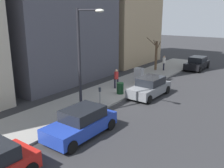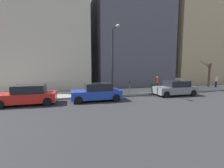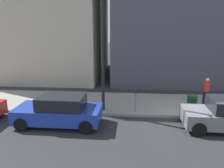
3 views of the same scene
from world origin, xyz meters
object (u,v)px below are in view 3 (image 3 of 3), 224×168
at_px(streetlamp, 102,42).
at_px(pedestrian_midblock, 206,89).
at_px(parking_meter, 136,97).
at_px(parked_car_blue, 59,111).
at_px(trash_bin, 192,103).

relative_size(streetlamp, pedestrian_midblock, 3.92).
relative_size(parking_meter, streetlamp, 0.21).
bearing_deg(parked_car_blue, pedestrian_midblock, -67.42).
relative_size(trash_bin, pedestrian_midblock, 0.54).
xyz_separation_m(parked_car_blue, pedestrian_midblock, (3.30, -8.11, 0.35)).
height_order(parked_car_blue, pedestrian_midblock, pedestrian_midblock).
height_order(streetlamp, trash_bin, streetlamp).
distance_m(parked_car_blue, trash_bin, 7.32).
distance_m(parked_car_blue, parking_meter, 4.16).
xyz_separation_m(parked_car_blue, streetlamp, (1.54, -1.97, 3.28)).
bearing_deg(parked_car_blue, parking_meter, -65.28).
bearing_deg(streetlamp, trash_bin, -83.00).
height_order(streetlamp, pedestrian_midblock, streetlamp).
bearing_deg(pedestrian_midblock, parking_meter, 63.14).
bearing_deg(parking_meter, pedestrian_midblock, -69.80).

